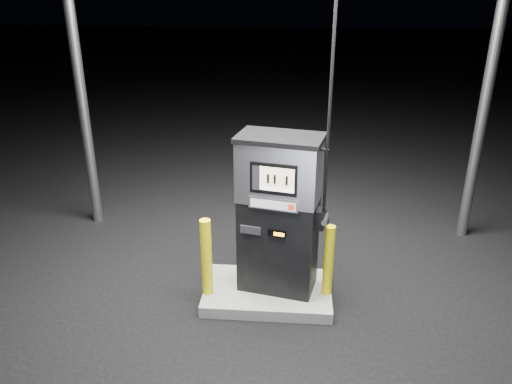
{
  "coord_description": "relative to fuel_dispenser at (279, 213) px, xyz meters",
  "views": [
    {
      "loc": [
        0.29,
        -5.36,
        3.75
      ],
      "look_at": [
        -0.15,
        0.0,
        1.47
      ],
      "focal_mm": 35.0,
      "sensor_mm": 36.0,
      "label": 1
    }
  ],
  "objects": [
    {
      "name": "fuel_dispenser",
      "position": [
        0.0,
        0.0,
        0.0
      ],
      "size": [
        1.15,
        0.78,
        4.13
      ],
      "rotation": [
        0.0,
        0.0,
        -0.21
      ],
      "color": "black",
      "rests_on": "pump_island"
    },
    {
      "name": "pump_island",
      "position": [
        -0.12,
        -0.06,
        -1.1
      ],
      "size": [
        1.6,
        1.0,
        0.15
      ],
      "primitive_type": "cube",
      "color": "slate",
      "rests_on": "ground"
    },
    {
      "name": "bollard_right",
      "position": [
        0.62,
        -0.12,
        -0.56
      ],
      "size": [
        0.13,
        0.13,
        0.93
      ],
      "primitive_type": "cylinder",
      "rotation": [
        0.0,
        0.0,
        0.01
      ],
      "color": "yellow",
      "rests_on": "pump_island"
    },
    {
      "name": "bollard_left",
      "position": [
        -0.86,
        -0.23,
        -0.52
      ],
      "size": [
        0.16,
        0.16,
        1.01
      ],
      "primitive_type": "cylinder",
      "rotation": [
        0.0,
        0.0,
        -0.25
      ],
      "color": "yellow",
      "rests_on": "pump_island"
    },
    {
      "name": "ground",
      "position": [
        -0.12,
        -0.06,
        -1.17
      ],
      "size": [
        80.0,
        80.0,
        0.0
      ],
      "primitive_type": "plane",
      "color": "black",
      "rests_on": "ground"
    }
  ]
}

